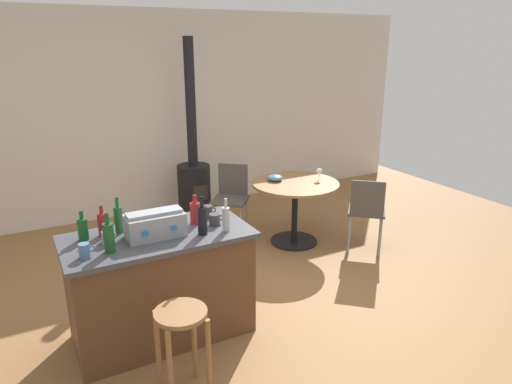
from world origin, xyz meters
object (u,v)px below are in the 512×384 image
dining_table (295,197)px  wood_stove (194,176)px  folding_chair_near (231,195)px  bottle_6 (83,229)px  wooden_stool (182,334)px  cup_2 (174,215)px  bottle_1 (226,218)px  wine_glass (319,171)px  kitchen_island (161,285)px  bottle_5 (109,237)px  serving_bowl (275,178)px  cup_0 (85,251)px  toolbox (155,224)px  cup_1 (208,211)px  bottle_4 (195,212)px  bottle_3 (119,219)px  cup_3 (107,237)px  bottle_0 (202,220)px  folding_chair_far (367,209)px  cup_4 (215,219)px  bottle_2 (103,224)px

dining_table → wood_stove: 1.57m
folding_chair_near → bottle_6: bottle_6 is taller
wooden_stool → cup_2: bearing=72.7°
bottle_1 → wine_glass: (1.74, 1.18, -0.13)m
kitchen_island → bottle_6: (-0.51, 0.16, 0.53)m
bottle_5 → serving_bowl: size_ratio=1.62×
cup_0 → serving_bowl: (2.32, 1.37, -0.15)m
kitchen_island → bottle_5: bearing=-159.0°
kitchen_island → dining_table: size_ratio=1.41×
toolbox → cup_2: bearing=46.8°
kitchen_island → toolbox: toolbox is taller
bottle_6 → cup_1: (0.99, -0.01, -0.04)m
bottle_4 → wine_glass: (1.89, 0.91, -0.12)m
bottle_4 → cup_0: bearing=-165.3°
wooden_stool → bottle_3: 1.06m
wood_stove → cup_0: 3.17m
cup_3 → serving_bowl: cup_3 is taller
bottle_1 → cup_3: bearing=167.0°
cup_1 → cup_3: (-0.85, -0.14, -0.00)m
toolbox → bottle_4: bottle_4 is taller
kitchen_island → bottle_0: size_ratio=4.68×
bottle_4 → folding_chair_far: bearing=9.6°
cup_0 → cup_3: size_ratio=0.98×
wooden_stool → cup_1: (0.57, 0.89, 0.45)m
bottle_3 → wine_glass: 2.61m
toolbox → bottle_6: bearing=158.2°
wooden_stool → bottle_5: bottle_5 is taller
bottle_0 → cup_2: bottle_0 is taller
wood_stove → cup_4: wood_stove is taller
bottle_2 → folding_chair_far: bearing=5.3°
folding_chair_near → cup_2: (-1.17, -1.38, 0.41)m
bottle_2 → bottle_5: size_ratio=0.83×
bottle_6 → dining_table: bearing=19.9°
wooden_stool → cup_2: 1.09m
wood_stove → bottle_0: size_ratio=7.76×
bottle_3 → cup_2: (0.45, 0.03, -0.06)m
folding_chair_far → folding_chair_near: bearing=134.5°
kitchen_island → cup_0: bearing=-164.2°
toolbox → cup_3: size_ratio=3.85×
bottle_1 → cup_4: 0.17m
bottle_4 → toolbox: bearing=-162.8°
toolbox → bottle_2: 0.40m
folding_chair_near → cup_3: 2.38m
cup_1 → toolbox: bearing=-159.6°
bottle_2 → cup_4: 0.86m
bottle_2 → bottle_0: bearing=-26.8°
wooden_stool → bottle_2: (-0.27, 0.92, 0.50)m
folding_chair_far → toolbox: 2.60m
kitchen_island → folding_chair_near: bearing=49.2°
cup_0 → cup_2: cup_2 is taller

